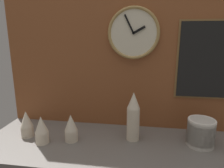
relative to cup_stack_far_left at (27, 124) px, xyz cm
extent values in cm
cube|color=slate|center=(56.61, -0.15, -10.30)|extent=(160.00, 56.00, 4.00)
cube|color=brown|center=(56.61, 26.35, 44.20)|extent=(160.00, 3.00, 105.00)
cone|color=beige|center=(0.00, 0.00, -3.27)|extent=(7.80, 7.80, 10.05)
cone|color=beige|center=(0.00, 0.00, -1.64)|extent=(7.80, 7.80, 10.05)
cone|color=beige|center=(0.00, 0.00, 0.00)|extent=(7.80, 7.80, 10.05)
cone|color=beige|center=(0.00, 0.00, 1.64)|extent=(7.80, 7.80, 10.05)
cone|color=beige|center=(0.00, 0.00, 3.27)|extent=(7.80, 7.80, 10.05)
cone|color=beige|center=(65.38, 5.89, -3.27)|extent=(7.80, 7.80, 10.05)
cone|color=beige|center=(65.38, 5.89, -1.64)|extent=(7.80, 7.80, 10.05)
cone|color=beige|center=(65.38, 5.89, 0.00)|extent=(7.80, 7.80, 10.05)
cone|color=beige|center=(65.38, 5.89, 1.64)|extent=(7.80, 7.80, 10.05)
cone|color=beige|center=(65.38, 5.89, 3.27)|extent=(7.80, 7.80, 10.05)
cone|color=beige|center=(65.38, 5.89, 4.91)|extent=(7.80, 7.80, 10.05)
cone|color=beige|center=(65.38, 5.89, 6.55)|extent=(7.80, 7.80, 10.05)
cone|color=beige|center=(65.38, 5.89, 8.19)|extent=(7.80, 7.80, 10.05)
cone|color=beige|center=(65.38, 5.89, 9.82)|extent=(7.80, 7.80, 10.05)
cone|color=beige|center=(65.38, 5.89, 11.46)|extent=(7.80, 7.80, 10.05)
cone|color=beige|center=(65.38, 5.89, 13.10)|extent=(7.80, 7.80, 10.05)
cone|color=beige|center=(65.38, 5.89, 14.74)|extent=(7.80, 7.80, 10.05)
cone|color=beige|center=(65.38, 5.89, 16.37)|extent=(7.80, 7.80, 10.05)
cone|color=beige|center=(13.06, -6.28, -3.27)|extent=(7.80, 7.80, 10.05)
cone|color=beige|center=(13.06, -6.28, -1.64)|extent=(7.80, 7.80, 10.05)
cone|color=beige|center=(13.06, -6.28, 0.00)|extent=(7.80, 7.80, 10.05)
cone|color=beige|center=(13.06, -6.28, 1.64)|extent=(7.80, 7.80, 10.05)
cone|color=beige|center=(13.06, -6.28, 3.27)|extent=(7.80, 7.80, 10.05)
cone|color=beige|center=(29.15, -1.32, -3.27)|extent=(7.80, 7.80, 10.05)
cone|color=beige|center=(29.15, -1.32, -1.64)|extent=(7.80, 7.80, 10.05)
cone|color=beige|center=(29.15, -1.32, 0.00)|extent=(7.80, 7.80, 10.05)
cone|color=beige|center=(29.15, -1.32, 1.64)|extent=(7.80, 7.80, 10.05)
cone|color=beige|center=(29.15, -1.32, 3.27)|extent=(7.80, 7.80, 10.05)
cylinder|color=beige|center=(103.89, 4.93, -6.38)|extent=(15.08, 15.08, 3.84)
cylinder|color=beige|center=(103.89, 4.93, -4.40)|extent=(15.08, 15.08, 3.84)
cylinder|color=beige|center=(103.89, 4.93, -2.42)|extent=(15.08, 15.08, 3.84)
cylinder|color=beige|center=(103.89, 4.93, -0.44)|extent=(15.08, 15.08, 3.84)
cylinder|color=beige|center=(103.89, 4.93, 1.55)|extent=(15.08, 15.08, 3.84)
cylinder|color=beige|center=(103.89, 4.93, 3.53)|extent=(15.08, 15.08, 3.84)
cylinder|color=beige|center=(103.89, 4.93, 5.51)|extent=(15.08, 15.08, 3.84)
torus|color=white|center=(103.89, 4.93, 6.85)|extent=(15.26, 15.26, 1.38)
cylinder|color=beige|center=(63.57, 23.75, 54.76)|extent=(31.76, 1.80, 31.76)
torus|color=#AD894C|center=(63.57, 22.94, 54.76)|extent=(32.47, 1.98, 32.47)
cube|color=black|center=(67.04, 22.45, 56.69)|extent=(7.63, 0.60, 5.12)
cube|color=black|center=(60.77, 22.45, 60.28)|extent=(6.49, 0.60, 11.50)
cylinder|color=black|center=(63.57, 22.45, 54.76)|extent=(1.59, 0.60, 1.59)
cube|color=olive|center=(108.25, 24.47, 38.46)|extent=(35.02, 0.60, 48.74)
cube|color=black|center=(108.25, 24.05, 38.46)|extent=(32.62, 1.20, 46.34)
camera|label=1|loc=(69.40, -105.37, 52.79)|focal=32.00mm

